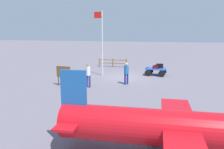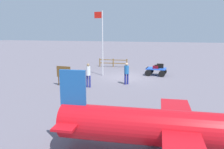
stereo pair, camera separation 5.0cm
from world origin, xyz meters
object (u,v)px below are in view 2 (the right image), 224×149
object	(u,v)px
suitcase_navy	(160,66)
suitcase_olive	(156,67)
luggage_cart	(156,70)
worker_lead	(88,74)
worker_trailing	(127,72)
flagpole	(102,39)
signboard	(64,73)
airplane_near	(188,130)
suitcase_maroon	(157,67)

from	to	relation	value
suitcase_navy	suitcase_olive	world-z (taller)	suitcase_navy
luggage_cart	suitcase_navy	bearing A→B (deg)	-161.09
luggage_cart	suitcase_olive	distance (m)	0.41
worker_lead	worker_trailing	distance (m)	2.97
worker_lead	worker_trailing	bearing A→B (deg)	-147.99
suitcase_olive	flagpole	size ratio (longest dim) A/B	0.09
flagpole	signboard	size ratio (longest dim) A/B	3.88
suitcase_olive	worker_lead	bearing A→B (deg)	50.62
suitcase_navy	worker_trailing	distance (m)	4.88
worker_trailing	airplane_near	distance (m)	10.56
flagpole	suitcase_navy	bearing A→B (deg)	-165.53
suitcase_olive	airplane_near	bearing A→B (deg)	97.41
airplane_near	flagpole	world-z (taller)	flagpole
suitcase_maroon	worker_trailing	world-z (taller)	worker_trailing
worker_trailing	airplane_near	size ratio (longest dim) A/B	0.19
luggage_cart	worker_trailing	distance (m)	4.63
suitcase_navy	flagpole	distance (m)	5.87
suitcase_maroon	airplane_near	size ratio (longest dim) A/B	0.05
worker_trailing	flagpole	xyz separation A→B (m)	(2.81, -2.94, 2.32)
luggage_cart	signboard	bearing A→B (deg)	41.85
worker_lead	suitcase_olive	bearing A→B (deg)	-129.38
suitcase_olive	flagpole	world-z (taller)	flagpole
suitcase_olive	worker_trailing	size ratio (longest dim) A/B	0.30
suitcase_olive	worker_lead	size ratio (longest dim) A/B	0.29
worker_lead	suitcase_maroon	bearing A→B (deg)	-129.35
worker_trailing	signboard	xyz separation A→B (m)	(4.44, 1.62, -0.01)
worker_lead	flagpole	distance (m)	5.08
suitcase_navy	worker_trailing	bearing A→B (deg)	61.10
airplane_near	worker_trailing	bearing A→B (deg)	-69.15
suitcase_navy	worker_lead	bearing A→B (deg)	50.16
worker_trailing	flagpole	distance (m)	4.68
signboard	flagpole	bearing A→B (deg)	-109.74
suitcase_maroon	airplane_near	xyz separation A→B (m)	(-1.67, 13.90, 0.22)
suitcase_olive	worker_lead	world-z (taller)	worker_lead
flagpole	signboard	xyz separation A→B (m)	(1.64, 4.56, -2.33)
luggage_cart	flagpole	size ratio (longest dim) A/B	0.33
worker_trailing	signboard	bearing A→B (deg)	20.01
suitcase_maroon	worker_trailing	distance (m)	4.55
worker_trailing	flagpole	size ratio (longest dim) A/B	0.29
luggage_cart	worker_lead	distance (m)	7.30
suitcase_maroon	suitcase_olive	distance (m)	0.19
luggage_cart	suitcase_navy	world-z (taller)	suitcase_navy
luggage_cart	signboard	size ratio (longest dim) A/B	1.29
worker_trailing	signboard	distance (m)	4.73
suitcase_navy	airplane_near	world-z (taller)	airplane_near
suitcase_olive	worker_trailing	bearing A→B (deg)	63.17
suitcase_maroon	flagpole	distance (m)	5.59
worker_lead	signboard	size ratio (longest dim) A/B	1.18
suitcase_olive	flagpole	distance (m)	5.48
suitcase_navy	suitcase_maroon	bearing A→B (deg)	40.27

